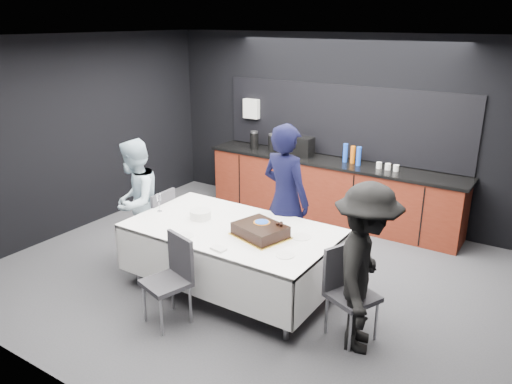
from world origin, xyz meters
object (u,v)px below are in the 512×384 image
Objects in this scene: chair_right at (347,285)px; chair_near at (172,273)px; chair_left at (158,219)px; party_table at (232,238)px; plate_stack at (200,214)px; person_center at (285,200)px; cake_assembly at (260,230)px; champagne_flute at (159,199)px; person_left at (136,202)px; person_right at (365,269)px.

chair_right and chair_near have the same top height.
chair_left is 2.73m from chair_right.
plate_stack is (-0.45, 0.01, 0.19)m from party_table.
person_center is (0.26, 0.75, 0.29)m from party_table.
cake_assembly reaches higher than chair_right.
person_center is (0.41, 1.59, 0.39)m from chair_near.
cake_assembly reaches higher than chair_left.
cake_assembly reaches higher than chair_near.
champagne_flute is at bearing -170.68° from plate_stack.
chair_right is at bearing -4.95° from chair_left.
champagne_flute reaches higher than cake_assembly.
chair_left is 1.00× the size of chair_right.
chair_right is at bearing 156.74° from person_center.
cake_assembly reaches higher than plate_stack.
cake_assembly is 2.94× the size of champagne_flute.
person_left is at bearing -179.62° from cake_assembly.
party_table is 1.06m from champagne_flute.
person_right reaches higher than plate_stack.
chair_right is at bearing -0.16° from champagne_flute.
person_left is (-0.17, -0.20, 0.27)m from chair_left.
plate_stack is at bearing 176.85° from cake_assembly.
plate_stack is 1.00m from person_left.
party_table is at bearing 67.64° from person_right.
champagne_flute is 0.46m from person_left.
chair_right is (1.90, -0.10, -0.30)m from plate_stack.
champagne_flute is 0.54m from chair_left.
cake_assembly is at bearing -6.24° from chair_left.
chair_near is at bearing -124.77° from cake_assembly.
plate_stack reaches higher than party_table.
person_right is (2.65, -0.11, -0.12)m from champagne_flute.
plate_stack is at bearing 178.52° from party_table.
person_right is (1.64, -0.19, 0.18)m from party_table.
cake_assembly is 0.71× the size of chair_right.
plate_stack is at bearing 71.61° from person_left.
chair_left is 0.56× the size of person_right.
person_center reaches higher than person_right.
champagne_flute is 0.12× the size of person_center.
person_right is at bearing -2.47° from champagne_flute.
cake_assembly is 2.68× the size of plate_stack.
chair_right is 0.58× the size of person_left.
party_table is 0.46m from cake_assembly.
chair_right is 2.91m from person_left.
cake_assembly is at bearing 112.70° from person_center.
chair_left is 0.50× the size of person_center.
chair_near is 1.54m from person_left.
party_table is 1.45m from chair_right.
chair_near is at bearing -41.12° from champagne_flute.
chair_near is 1.69m from person_center.
chair_near is (0.30, -0.85, -0.30)m from plate_stack.
chair_near is at bearing 37.07° from person_left.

